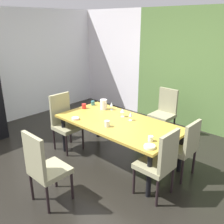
# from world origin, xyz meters

# --- Properties ---
(ground_plane) EXTENTS (5.90, 5.50, 0.02)m
(ground_plane) POSITION_xyz_m (0.00, 0.00, -0.01)
(ground_plane) COLOR black
(back_panel_interior) EXTENTS (1.97, 0.10, 2.59)m
(back_panel_interior) POSITION_xyz_m (-1.96, 2.70, 1.29)
(back_panel_interior) COLOR silver
(back_panel_interior) RESTS_ON ground_plane
(garden_window_panel) EXTENTS (3.93, 0.10, 2.59)m
(garden_window_panel) POSITION_xyz_m (0.98, 2.70, 1.29)
(garden_window_panel) COLOR #57783C
(garden_window_panel) RESTS_ON ground_plane
(left_interior_panel) EXTENTS (0.10, 5.50, 2.59)m
(left_interior_panel) POSITION_xyz_m (-2.90, 0.00, 1.29)
(left_interior_panel) COLOR silver
(left_interior_panel) RESTS_ON ground_plane
(dining_table) EXTENTS (2.08, 1.05, 0.72)m
(dining_table) POSITION_xyz_m (0.26, 0.47, 0.66)
(dining_table) COLOR #B19034
(dining_table) RESTS_ON ground_plane
(chair_right_near) EXTENTS (0.44, 0.44, 0.99)m
(chair_right_near) POSITION_xyz_m (1.29, 0.14, 0.54)
(chair_right_near) COLOR gray
(chair_right_near) RESTS_ON ground_plane
(chair_head_far) EXTENTS (0.44, 0.44, 0.99)m
(chair_head_far) POSITION_xyz_m (0.27, 1.91, 0.54)
(chair_head_far) COLOR gray
(chair_head_far) RESTS_ON ground_plane
(chair_head_near) EXTENTS (0.44, 0.44, 1.03)m
(chair_head_near) POSITION_xyz_m (0.29, -0.98, 0.55)
(chair_head_near) COLOR gray
(chair_head_near) RESTS_ON ground_plane
(chair_left_near) EXTENTS (0.44, 0.44, 1.05)m
(chair_left_near) POSITION_xyz_m (-0.77, 0.14, 0.56)
(chair_left_near) COLOR gray
(chair_left_near) RESTS_ON ground_plane
(chair_right_far) EXTENTS (0.44, 0.44, 0.93)m
(chair_right_far) POSITION_xyz_m (1.29, 0.79, 0.52)
(chair_right_far) COLOR gray
(chair_right_far) RESTS_ON ground_plane
(wine_glass_east) EXTENTS (0.06, 0.06, 0.15)m
(wine_glass_east) POSITION_xyz_m (0.37, 0.65, 0.83)
(wine_glass_east) COLOR silver
(wine_glass_east) RESTS_ON dining_table
(wine_glass_front) EXTENTS (0.07, 0.07, 0.15)m
(wine_glass_front) POSITION_xyz_m (-0.21, 0.82, 0.83)
(wine_glass_front) COLOR silver
(wine_glass_front) RESTS_ON dining_table
(wine_glass_south) EXTENTS (0.08, 0.08, 0.15)m
(wine_glass_south) POSITION_xyz_m (0.16, 0.69, 0.83)
(wine_glass_south) COLOR silver
(wine_glass_south) RESTS_ON dining_table
(serving_bowl_near_shelf) EXTENTS (0.12, 0.12, 0.04)m
(serving_bowl_near_shelf) POSITION_xyz_m (-0.33, 0.05, 0.74)
(serving_bowl_near_shelf) COLOR silver
(serving_bowl_near_shelf) RESTS_ON dining_table
(serving_bowl_center) EXTENTS (0.15, 0.15, 0.04)m
(serving_bowl_center) POSITION_xyz_m (1.16, 0.07, 0.74)
(serving_bowl_center) COLOR silver
(serving_bowl_center) RESTS_ON dining_table
(cup_rear) EXTENTS (0.08, 0.08, 0.09)m
(cup_rear) POSITION_xyz_m (-0.65, 0.52, 0.77)
(cup_rear) COLOR red
(cup_rear) RESTS_ON dining_table
(cup_left) EXTENTS (0.07, 0.07, 0.08)m
(cup_left) POSITION_xyz_m (-0.68, 0.77, 0.77)
(cup_left) COLOR #336B70
(cup_left) RESTS_ON dining_table
(cup_west) EXTENTS (0.07, 0.07, 0.07)m
(cup_west) POSITION_xyz_m (1.06, 0.24, 0.76)
(cup_west) COLOR white
(cup_west) RESTS_ON dining_table
(cup_right) EXTENTS (0.08, 0.08, 0.10)m
(cup_right) POSITION_xyz_m (0.27, 0.20, 0.77)
(cup_right) COLOR silver
(cup_right) RESTS_ON dining_table
(pitcher_near_window) EXTENTS (0.14, 0.13, 0.19)m
(pitcher_near_window) POSITION_xyz_m (-0.35, 0.74, 0.82)
(pitcher_near_window) COLOR white
(pitcher_near_window) RESTS_ON dining_table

